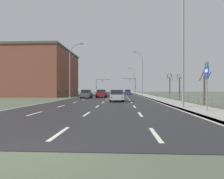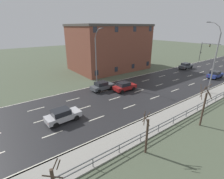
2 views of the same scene
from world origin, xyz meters
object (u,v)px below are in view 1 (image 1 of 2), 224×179
(street_lamp_midground, at_px, (142,74))
(highway_sign, at_px, (207,80))
(brick_building, at_px, (44,73))
(street_lamp_left_bank, at_px, (71,71))
(car_near_left, at_px, (86,94))
(street_lamp_distant, at_px, (134,81))
(car_near_right, at_px, (117,96))
(traffic_signal_left, at_px, (99,84))
(traffic_signal_right, at_px, (133,83))
(car_far_left, at_px, (101,92))
(car_distant, at_px, (102,93))
(street_lamp_foreground, at_px, (181,43))
(car_mid_centre, at_px, (128,92))

(street_lamp_midground, bearing_deg, highway_sign, -88.44)
(brick_building, bearing_deg, street_lamp_left_bank, -45.46)
(street_lamp_left_bank, height_order, car_near_left, street_lamp_left_bank)
(street_lamp_distant, relative_size, car_near_right, 2.55)
(street_lamp_midground, xyz_separation_m, highway_sign, (0.93, -34.05, -3.21))
(car_near_left, bearing_deg, brick_building, 138.19)
(traffic_signal_left, bearing_deg, car_near_left, -86.31)
(traffic_signal_right, height_order, car_far_left, traffic_signal_right)
(street_lamp_distant, bearing_deg, car_distant, -102.37)
(street_lamp_midground, relative_size, brick_building, 0.61)
(car_far_left, distance_m, car_near_left, 26.53)
(brick_building, bearing_deg, car_near_right, -47.16)
(street_lamp_left_bank, bearing_deg, highway_sign, -53.69)
(traffic_signal_left, xyz_separation_m, car_near_left, (2.60, -40.32, -3.09))
(highway_sign, height_order, car_far_left, highway_sign)
(street_lamp_foreground, bearing_deg, traffic_signal_left, 103.78)
(car_distant, distance_m, car_near_right, 12.85)
(car_distant, xyz_separation_m, car_far_left, (-2.64, 23.50, 0.00))
(street_lamp_left_bank, relative_size, car_near_left, 2.51)
(car_near_right, bearing_deg, highway_sign, -61.73)
(traffic_signal_right, xyz_separation_m, car_far_left, (-11.28, -13.75, -3.28))
(car_near_right, bearing_deg, traffic_signal_right, 81.00)
(street_lamp_left_bank, distance_m, car_near_left, 5.43)
(highway_sign, bearing_deg, car_mid_centre, 95.43)
(car_near_right, bearing_deg, car_mid_centre, 82.69)
(street_lamp_midground, xyz_separation_m, car_near_right, (-5.83, -22.87, -4.73))
(traffic_signal_left, height_order, car_near_left, traffic_signal_left)
(car_near_left, height_order, brick_building, brick_building)
(traffic_signal_left, bearing_deg, car_far_left, -79.87)
(street_lamp_midground, xyz_separation_m, car_mid_centre, (-3.28, 10.28, -4.73))
(street_lamp_distant, distance_m, traffic_signal_right, 4.73)
(street_lamp_foreground, distance_m, car_far_left, 46.16)
(street_lamp_midground, bearing_deg, traffic_signal_right, 91.15)
(street_lamp_foreground, relative_size, street_lamp_midground, 1.03)
(traffic_signal_right, xyz_separation_m, brick_building, (-23.69, -29.81, 1.47))
(street_lamp_foreground, height_order, highway_sign, street_lamp_foreground)
(highway_sign, xyz_separation_m, car_mid_centre, (-4.21, 44.32, -1.52))
(highway_sign, xyz_separation_m, car_distant, (-10.11, 23.57, -1.52))
(brick_building, bearing_deg, car_distant, -26.30)
(traffic_signal_right, bearing_deg, brick_building, -128.48)
(traffic_signal_right, bearing_deg, car_mid_centre, -99.46)
(traffic_signal_right, xyz_separation_m, car_near_left, (-11.15, -40.28, -3.28))
(street_lamp_foreground, relative_size, traffic_signal_right, 1.88)
(street_lamp_midground, bearing_deg, car_mid_centre, 107.71)
(traffic_signal_left, bearing_deg, car_mid_centre, -56.38)
(brick_building, bearing_deg, traffic_signal_right, 51.52)
(street_lamp_left_bank, distance_m, car_near_right, 14.39)
(street_lamp_left_bank, distance_m, brick_building, 13.34)
(car_distant, xyz_separation_m, car_near_left, (-2.50, -3.03, 0.00))
(car_near_left, relative_size, brick_building, 0.23)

